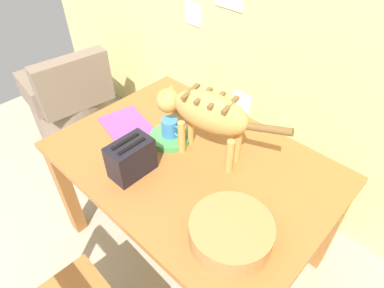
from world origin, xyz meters
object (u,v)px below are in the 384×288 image
(saucer_bowl, at_px, (170,137))
(book_stack, at_px, (192,108))
(wicker_basket, at_px, (231,232))
(coffee_mug, at_px, (170,128))
(toaster, at_px, (131,158))
(dining_table, at_px, (192,172))
(magazine, at_px, (126,125))
(wicker_armchair, at_px, (73,106))
(cat, at_px, (205,113))

(saucer_bowl, bearing_deg, book_stack, 110.04)
(book_stack, xyz_separation_m, wicker_basket, (0.68, -0.52, 0.04))
(saucer_bowl, relative_size, wicker_basket, 0.66)
(coffee_mug, relative_size, toaster, 0.63)
(dining_table, xyz_separation_m, magazine, (-0.44, -0.05, 0.09))
(dining_table, bearing_deg, wicker_armchair, 175.17)
(wicker_basket, distance_m, wicker_armchair, 1.97)
(saucer_bowl, distance_m, toaster, 0.29)
(dining_table, bearing_deg, toaster, -120.26)
(dining_table, relative_size, wicker_armchair, 1.70)
(coffee_mug, bearing_deg, wicker_basket, -23.14)
(dining_table, xyz_separation_m, wicker_armchair, (-1.47, 0.12, -0.37))
(coffee_mug, xyz_separation_m, magazine, (-0.26, -0.08, -0.08))
(saucer_bowl, xyz_separation_m, toaster, (0.04, -0.28, 0.07))
(wicker_basket, distance_m, toaster, 0.55)
(dining_table, bearing_deg, saucer_bowl, 170.32)
(cat, height_order, wicker_armchair, cat)
(dining_table, height_order, magazine, magazine)
(saucer_bowl, bearing_deg, toaster, -81.83)
(dining_table, relative_size, coffee_mug, 10.46)
(dining_table, relative_size, cat, 2.09)
(saucer_bowl, height_order, book_stack, saucer_bowl)
(cat, xyz_separation_m, book_stack, (-0.29, 0.23, -0.23))
(dining_table, bearing_deg, wicker_basket, -28.32)
(book_stack, relative_size, wicker_basket, 0.58)
(dining_table, xyz_separation_m, book_stack, (-0.28, 0.30, 0.10))
(magazine, bearing_deg, cat, 27.67)
(book_stack, xyz_separation_m, wicker_armchair, (-1.19, -0.17, -0.47))
(dining_table, xyz_separation_m, coffee_mug, (-0.18, 0.03, 0.16))
(wicker_basket, bearing_deg, wicker_armchair, 169.65)
(cat, relative_size, toaster, 3.18)
(dining_table, distance_m, book_stack, 0.42)
(saucer_bowl, distance_m, wicker_basket, 0.64)
(dining_table, height_order, saucer_bowl, saucer_bowl)
(toaster, bearing_deg, magazine, 146.90)
(saucer_bowl, distance_m, magazine, 0.27)
(magazine, relative_size, toaster, 1.42)
(toaster, xyz_separation_m, wicker_armchair, (-1.32, 0.37, -0.54))
(dining_table, distance_m, coffee_mug, 0.24)
(magazine, distance_m, toaster, 0.36)
(magazine, bearing_deg, dining_table, 18.97)
(wicker_basket, bearing_deg, book_stack, 142.97)
(cat, height_order, coffee_mug, cat)
(coffee_mug, height_order, toaster, toaster)
(coffee_mug, bearing_deg, magazine, -162.86)
(saucer_bowl, relative_size, toaster, 1.04)
(cat, xyz_separation_m, saucer_bowl, (-0.19, -0.04, -0.23))
(wicker_basket, bearing_deg, toaster, -177.26)
(toaster, relative_size, wicker_armchair, 0.26)
(dining_table, xyz_separation_m, cat, (0.01, 0.07, 0.33))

